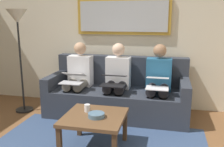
% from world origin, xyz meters
% --- Properties ---
extents(wall_rear, '(6.00, 0.12, 2.60)m').
position_xyz_m(wall_rear, '(0.00, -2.60, 1.30)').
color(wall_rear, beige).
rests_on(wall_rear, ground_plane).
extents(couch, '(2.20, 0.90, 0.90)m').
position_xyz_m(couch, '(0.00, -2.12, 0.31)').
color(couch, '#2D333D').
rests_on(couch, ground_plane).
extents(framed_mirror, '(1.58, 0.05, 0.60)m').
position_xyz_m(framed_mirror, '(0.00, -2.51, 1.55)').
color(framed_mirror, '#B7892D').
extents(coffee_table, '(0.69, 0.69, 0.43)m').
position_xyz_m(coffee_table, '(0.02, -0.90, 0.37)').
color(coffee_table, brown).
rests_on(coffee_table, ground_plane).
extents(cup, '(0.07, 0.07, 0.09)m').
position_xyz_m(cup, '(0.14, -1.00, 0.47)').
color(cup, silver).
rests_on(cup, coffee_table).
extents(bowl, '(0.19, 0.19, 0.05)m').
position_xyz_m(bowl, '(-0.02, -0.85, 0.45)').
color(bowl, slate).
rests_on(bowl, coffee_table).
extents(person_left, '(0.38, 0.58, 1.14)m').
position_xyz_m(person_left, '(-0.64, -2.05, 0.61)').
color(person_left, '#235B84').
rests_on(person_left, couch).
extents(laptop_white, '(0.31, 0.36, 0.15)m').
position_xyz_m(laptop_white, '(-0.64, -1.80, 0.63)').
color(laptop_white, white).
extents(person_middle, '(0.38, 0.58, 1.14)m').
position_xyz_m(person_middle, '(0.00, -2.05, 0.61)').
color(person_middle, silver).
rests_on(person_middle, couch).
extents(laptop_black, '(0.35, 0.36, 0.15)m').
position_xyz_m(laptop_black, '(0.00, -1.80, 0.63)').
color(laptop_black, black).
extents(person_right, '(0.38, 0.58, 1.14)m').
position_xyz_m(person_right, '(0.64, -2.05, 0.61)').
color(person_right, silver).
rests_on(person_right, couch).
extents(laptop_silver, '(0.34, 0.34, 0.15)m').
position_xyz_m(laptop_silver, '(0.64, -1.81, 0.62)').
color(laptop_silver, silver).
extents(standing_lamp, '(0.32, 0.32, 1.66)m').
position_xyz_m(standing_lamp, '(1.55, -1.85, 1.37)').
color(standing_lamp, black).
rests_on(standing_lamp, ground_plane).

